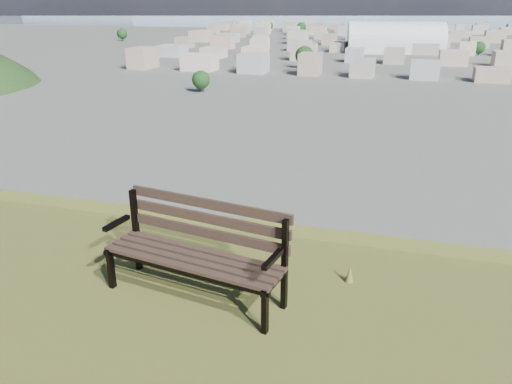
% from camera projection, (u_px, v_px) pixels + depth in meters
% --- Properties ---
extents(park_bench, '(1.72, 0.80, 0.87)m').
position_uv_depth(park_bench, '(198.00, 245.00, 4.47)').
color(park_bench, '#3C2A22').
rests_on(park_bench, hilltop_mesa).
extents(arena, '(55.71, 30.56, 22.29)m').
position_uv_depth(arena, '(395.00, 43.00, 282.66)').
color(arena, silver).
rests_on(arena, ground).
extents(city_blocks, '(395.00, 361.00, 7.00)m').
position_uv_depth(city_blocks, '(405.00, 36.00, 363.74)').
color(city_blocks, beige).
rests_on(city_blocks, ground).
extents(city_trees, '(406.52, 387.20, 9.98)m').
position_uv_depth(city_trees, '(358.00, 41.00, 302.58)').
color(city_trees, '#2E2017').
rests_on(city_trees, ground).
extents(bay_water, '(2400.00, 700.00, 0.12)m').
position_uv_depth(bay_water, '(409.00, 19.00, 818.02)').
color(bay_water, '#899DAE').
rests_on(bay_water, ground).
extents(far_hills, '(2050.00, 340.00, 60.00)m').
position_uv_depth(far_hills, '(386.00, 2.00, 1275.55)').
color(far_hills, '#94A7B8').
rests_on(far_hills, ground).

